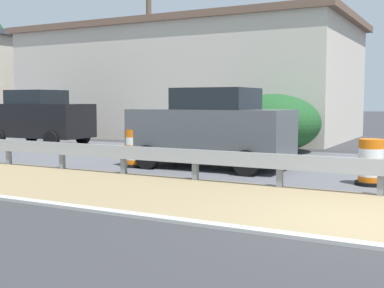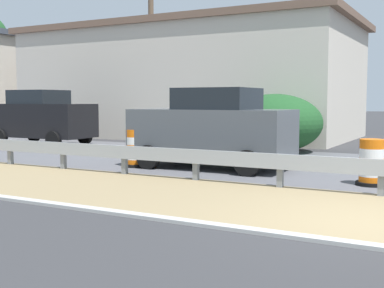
# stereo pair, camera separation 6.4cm
# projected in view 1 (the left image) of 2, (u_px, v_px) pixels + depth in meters

# --- Properties ---
(ground_plane) EXTENTS (160.00, 160.00, 0.00)m
(ground_plane) POSITION_uv_depth(u_px,v_px,m) (377.00, 224.00, 7.42)
(ground_plane) COLOR #333335
(median_dirt_strip) EXTENTS (3.74, 120.00, 0.01)m
(median_dirt_strip) POSITION_uv_depth(u_px,v_px,m) (383.00, 215.00, 8.01)
(median_dirt_strip) COLOR #8E7A56
(median_dirt_strip) RESTS_ON ground
(curb_near_edge) EXTENTS (0.20, 120.00, 0.11)m
(curb_near_edge) POSITION_uv_depth(u_px,v_px,m) (361.00, 246.00, 6.28)
(curb_near_edge) COLOR #ADADA8
(curb_near_edge) RESTS_ON ground
(traffic_barrel_nearest) EXTENTS (0.65, 0.65, 0.99)m
(traffic_barrel_nearest) POSITION_uv_depth(u_px,v_px,m) (371.00, 165.00, 10.78)
(traffic_barrel_nearest) COLOR orange
(traffic_barrel_nearest) RESTS_ON ground
(traffic_barrel_close) EXTENTS (0.66, 0.66, 1.03)m
(traffic_barrel_close) POSITION_uv_depth(u_px,v_px,m) (134.00, 150.00, 13.80)
(traffic_barrel_close) COLOR orange
(traffic_barrel_close) RESTS_ON ground
(car_trailing_near_lane) EXTENTS (2.16, 4.35, 2.23)m
(car_trailing_near_lane) POSITION_uv_depth(u_px,v_px,m) (40.00, 118.00, 20.67)
(car_trailing_near_lane) COLOR black
(car_trailing_near_lane) RESTS_ON ground
(car_lead_far_lane) EXTENTS (2.20, 4.27, 2.14)m
(car_lead_far_lane) POSITION_uv_depth(u_px,v_px,m) (212.00, 128.00, 13.48)
(car_lead_far_lane) COLOR #4C5156
(car_lead_far_lane) RESTS_ON ground
(roadside_shop_near) EXTENTS (8.47, 16.64, 5.51)m
(roadside_shop_near) POSITION_uv_depth(u_px,v_px,m) (188.00, 82.00, 25.79)
(roadside_shop_near) COLOR beige
(roadside_shop_near) RESTS_ON ground
(utility_pole_near) EXTENTS (0.24, 1.80, 7.89)m
(utility_pole_near) POSITION_uv_depth(u_px,v_px,m) (149.00, 49.00, 22.57)
(utility_pole_near) COLOR brown
(utility_pole_near) RESTS_ON ground
(bush_roadside) EXTENTS (3.34, 3.34, 2.04)m
(bush_roadside) POSITION_uv_depth(u_px,v_px,m) (273.00, 123.00, 17.71)
(bush_roadside) COLOR #1E4C23
(bush_roadside) RESTS_ON ground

